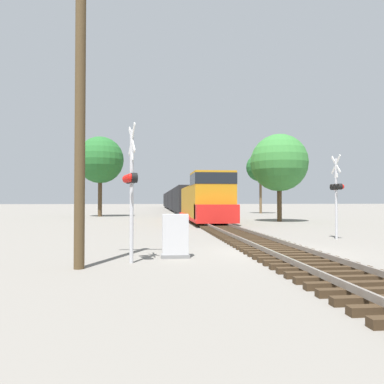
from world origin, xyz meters
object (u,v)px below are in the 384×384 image
object	(u,v)px
crossing_signal_far	(337,190)
utility_pole	(80,91)
freight_train	(178,200)
tree_far_right	(279,163)
crossing_signal_near	(131,182)
tree_mid_background	(100,160)
relay_cabinet	(175,236)
tree_deep_background	(260,168)

from	to	relation	value
crossing_signal_far	utility_pole	distance (m)	13.32
freight_train	tree_far_right	xyz separation A→B (m)	(6.94, -36.55, 3.41)
crossing_signal_near	utility_pole	size ratio (longest dim) A/B	0.44
tree_mid_background	relay_cabinet	bearing A→B (deg)	-77.95
tree_far_right	tree_mid_background	size ratio (longest dim) A/B	0.83
crossing_signal_near	crossing_signal_far	world-z (taller)	crossing_signal_near
freight_train	utility_pole	distance (m)	59.31
crossing_signal_far	relay_cabinet	xyz separation A→B (m)	(-8.32, -5.10, -1.74)
freight_train	crossing_signal_far	size ratio (longest dim) A/B	20.96
freight_train	utility_pole	world-z (taller)	utility_pole
relay_cabinet	tree_mid_background	distance (m)	34.73
tree_mid_background	tree_deep_background	bearing A→B (deg)	21.12
relay_cabinet	crossing_signal_near	bearing A→B (deg)	-146.63
freight_train	relay_cabinet	xyz separation A→B (m)	(-3.79, -57.10, -1.25)
tree_far_right	tree_deep_background	distance (m)	22.08
crossing_signal_near	tree_deep_background	xyz separation A→B (m)	(16.72, 43.04, 4.41)
freight_train	tree_mid_background	xyz separation A→B (m)	(-10.93, -23.66, 4.85)
freight_train	tree_deep_background	bearing A→B (deg)	-52.52
tree_far_right	tree_deep_background	world-z (taller)	tree_deep_background
freight_train	tree_far_right	distance (m)	37.36
utility_pole	tree_far_right	distance (m)	26.10
freight_train	tree_deep_background	xyz separation A→B (m)	(11.50, -15.00, 4.91)
tree_mid_background	crossing_signal_far	bearing A→B (deg)	-61.39
freight_train	relay_cabinet	bearing A→B (deg)	-93.79
tree_far_right	tree_mid_background	bearing A→B (deg)	144.20
utility_pole	relay_cabinet	bearing A→B (deg)	32.15
relay_cabinet	tree_far_right	xyz separation A→B (m)	(10.73, 20.55, 4.66)
tree_mid_background	tree_deep_background	world-z (taller)	tree_mid_background
crossing_signal_near	relay_cabinet	size ratio (longest dim) A/B	2.92
crossing_signal_far	relay_cabinet	distance (m)	9.91
freight_train	tree_deep_background	size ratio (longest dim) A/B	9.66
freight_train	tree_mid_background	distance (m)	26.51
crossing_signal_near	tree_mid_background	xyz separation A→B (m)	(-5.71, 34.38, 4.34)
relay_cabinet	utility_pole	xyz separation A→B (m)	(-2.81, -1.76, 4.30)
crossing_signal_near	crossing_signal_far	distance (m)	11.47
crossing_signal_far	utility_pole	bearing A→B (deg)	121.72
tree_deep_background	tree_mid_background	bearing A→B (deg)	-158.88
tree_far_right	tree_deep_background	size ratio (longest dim) A/B	0.88
crossing_signal_near	tree_deep_background	distance (m)	46.39
crossing_signal_near	tree_mid_background	bearing A→B (deg)	175.01
tree_mid_background	tree_far_right	bearing A→B (deg)	-35.80
crossing_signal_far	tree_deep_background	distance (m)	37.91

